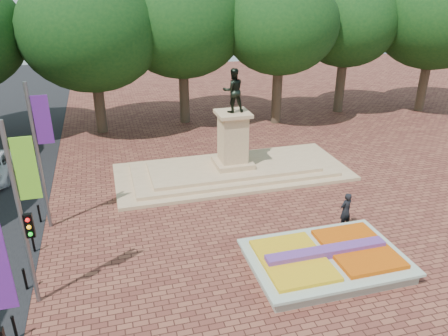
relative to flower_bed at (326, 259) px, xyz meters
name	(u,v)px	position (x,y,z in m)	size (l,w,h in m)	color
ground	(283,244)	(-1.03, 2.00, -0.38)	(90.00, 90.00, 0.00)	brown
flower_bed	(326,259)	(0.00, 0.00, 0.00)	(6.30, 4.30, 0.91)	gray
monument	(233,160)	(-1.03, 10.00, 0.50)	(14.00, 6.00, 6.40)	tan
tree_row_back	(225,39)	(1.31, 20.00, 6.29)	(44.80, 8.80, 10.43)	#372A1E
banner_poles	(22,213)	(-11.10, 0.69, 3.50)	(0.88, 11.17, 7.00)	slate
bollard_row	(20,301)	(-11.73, 0.50, 0.15)	(0.12, 13.12, 0.98)	black
pedestrian	(346,211)	(2.31, 2.58, 0.53)	(0.67, 0.44, 1.82)	black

